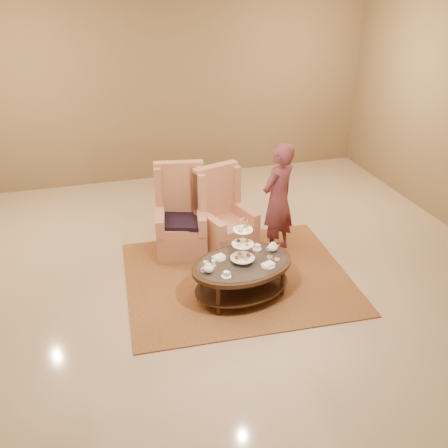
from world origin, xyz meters
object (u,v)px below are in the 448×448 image
object	(u,v)px
tea_table	(242,268)
person	(278,200)
armchair_right	(223,224)
armchair_left	(181,223)

from	to	relation	value
tea_table	person	bearing A→B (deg)	37.30
tea_table	armchair_right	world-z (taller)	armchair_right
armchair_left	armchair_right	world-z (taller)	armchair_left
person	armchair_left	bearing A→B (deg)	-49.37
tea_table	person	size ratio (longest dim) A/B	0.89
tea_table	armchair_left	size ratio (longest dim) A/B	1.13
armchair_left	tea_table	bearing A→B (deg)	-59.80
armchair_right	armchair_left	bearing A→B (deg)	146.56
tea_table	armchair_right	xyz separation A→B (m)	(0.09, 1.20, 0.02)
tea_table	armchair_right	bearing A→B (deg)	74.35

